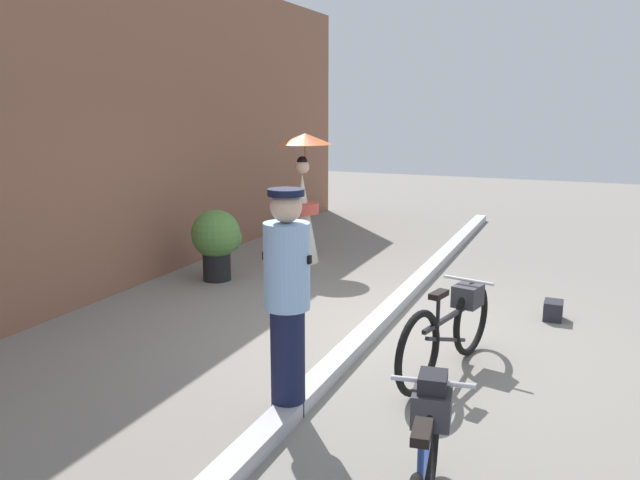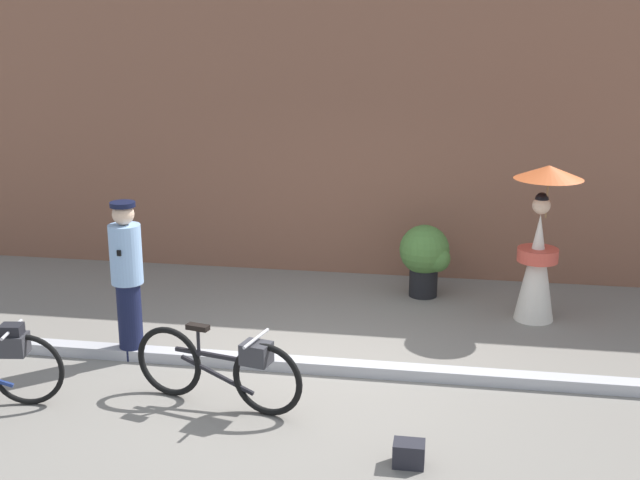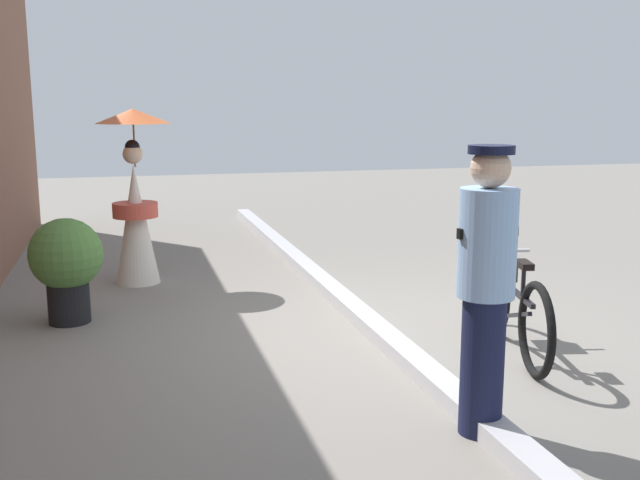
{
  "view_description": "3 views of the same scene",
  "coord_description": "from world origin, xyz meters",
  "px_view_note": "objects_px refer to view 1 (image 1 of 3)",
  "views": [
    {
      "loc": [
        -5.97,
        -1.93,
        2.31
      ],
      "look_at": [
        0.19,
        0.69,
        0.88
      ],
      "focal_mm": 35.35,
      "sensor_mm": 36.0,
      "label": 1
    },
    {
      "loc": [
        1.38,
        -7.82,
        3.64
      ],
      "look_at": [
        -0.01,
        0.58,
        1.27
      ],
      "focal_mm": 46.07,
      "sensor_mm": 36.0,
      "label": 2
    },
    {
      "loc": [
        -5.71,
        2.05,
        1.96
      ],
      "look_at": [
        -0.15,
        0.53,
        0.88
      ],
      "focal_mm": 40.69,
      "sensor_mm": 36.0,
      "label": 3
    }
  ],
  "objects_px": {
    "potted_plant_by_door": "(217,239)",
    "backpack_on_pavement": "(554,310)",
    "person_with_parasol": "(303,198)",
    "bicycle_near_officer": "(450,327)",
    "bicycle_far_side": "(425,466)",
    "person_officer": "(287,298)"
  },
  "relations": [
    {
      "from": "person_with_parasol",
      "to": "backpack_on_pavement",
      "type": "distance_m",
      "value": 3.96
    },
    {
      "from": "person_with_parasol",
      "to": "backpack_on_pavement",
      "type": "xyz_separation_m",
      "value": [
        -1.32,
        -3.63,
        -0.86
      ]
    },
    {
      "from": "person_with_parasol",
      "to": "bicycle_far_side",
      "type": "bearing_deg",
      "value": -149.54
    },
    {
      "from": "potted_plant_by_door",
      "to": "backpack_on_pavement",
      "type": "xyz_separation_m",
      "value": [
        0.05,
        -4.27,
        -0.45
      ]
    },
    {
      "from": "person_with_parasol",
      "to": "backpack_on_pavement",
      "type": "relative_size",
      "value": 7.32
    },
    {
      "from": "bicycle_far_side",
      "to": "person_officer",
      "type": "bearing_deg",
      "value": 52.78
    },
    {
      "from": "bicycle_near_officer",
      "to": "bicycle_far_side",
      "type": "height_order",
      "value": "bicycle_far_side"
    },
    {
      "from": "bicycle_far_side",
      "to": "bicycle_near_officer",
      "type": "bearing_deg",
      "value": 8.35
    },
    {
      "from": "backpack_on_pavement",
      "to": "bicycle_far_side",
      "type": "bearing_deg",
      "value": 173.7
    },
    {
      "from": "potted_plant_by_door",
      "to": "bicycle_far_side",
      "type": "bearing_deg",
      "value": -136.62
    },
    {
      "from": "bicycle_near_officer",
      "to": "potted_plant_by_door",
      "type": "bearing_deg",
      "value": 63.16
    },
    {
      "from": "person_officer",
      "to": "potted_plant_by_door",
      "type": "xyz_separation_m",
      "value": [
        3.06,
        2.53,
        -0.37
      ]
    },
    {
      "from": "person_officer",
      "to": "person_with_parasol",
      "type": "height_order",
      "value": "person_with_parasol"
    },
    {
      "from": "bicycle_far_side",
      "to": "backpack_on_pavement",
      "type": "bearing_deg",
      "value": -6.3
    },
    {
      "from": "potted_plant_by_door",
      "to": "bicycle_near_officer",
      "type": "bearing_deg",
      "value": -116.84
    },
    {
      "from": "person_officer",
      "to": "backpack_on_pavement",
      "type": "distance_m",
      "value": 3.66
    },
    {
      "from": "person_with_parasol",
      "to": "backpack_on_pavement",
      "type": "bearing_deg",
      "value": -109.97
    },
    {
      "from": "bicycle_far_side",
      "to": "potted_plant_by_door",
      "type": "bearing_deg",
      "value": 43.38
    },
    {
      "from": "person_with_parasol",
      "to": "bicycle_near_officer",
      "type": "bearing_deg",
      "value": -137.72
    },
    {
      "from": "potted_plant_by_door",
      "to": "backpack_on_pavement",
      "type": "relative_size",
      "value": 3.68
    },
    {
      "from": "backpack_on_pavement",
      "to": "bicycle_near_officer",
      "type": "bearing_deg",
      "value": 156.52
    },
    {
      "from": "bicycle_far_side",
      "to": "person_officer",
      "type": "xyz_separation_m",
      "value": [
        0.98,
        1.29,
        0.5
      ]
    }
  ]
}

